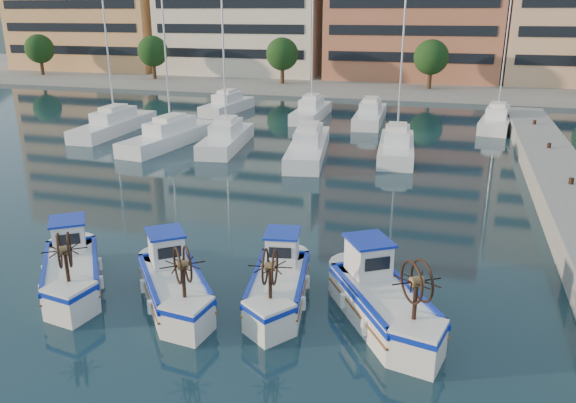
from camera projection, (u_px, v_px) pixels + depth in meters
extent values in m
plane|color=#1A3544|center=(206.00, 304.00, 18.51)|extent=(300.00, 300.00, 0.00)
cube|color=gray|center=(405.00, 78.00, 79.20)|extent=(180.00, 40.00, 0.60)
cylinder|color=#3F2B19|center=(42.00, 68.00, 80.19)|extent=(0.50, 0.50, 3.00)
sphere|color=#1C4317|center=(39.00, 49.00, 79.32)|extent=(4.00, 4.00, 4.00)
cylinder|color=#3F2B19|center=(154.00, 72.00, 75.28)|extent=(0.50, 0.50, 3.00)
sphere|color=#1C4317|center=(153.00, 51.00, 74.42)|extent=(4.00, 4.00, 4.00)
cylinder|color=#3F2B19|center=(282.00, 76.00, 70.38)|extent=(0.50, 0.50, 3.00)
sphere|color=#1C4317|center=(282.00, 54.00, 69.52)|extent=(4.00, 4.00, 4.00)
cylinder|color=#3F2B19|center=(429.00, 81.00, 65.48)|extent=(0.50, 0.50, 3.00)
sphere|color=#1C4317|center=(431.00, 57.00, 64.61)|extent=(4.00, 4.00, 4.00)
cube|color=white|center=(115.00, 126.00, 44.65)|extent=(2.56, 10.04, 1.00)
cylinder|color=silver|center=(108.00, 55.00, 42.88)|extent=(0.12, 0.12, 11.00)
cube|color=white|center=(171.00, 138.00, 40.54)|extent=(3.29, 10.16, 1.00)
cylinder|color=silver|center=(166.00, 60.00, 38.78)|extent=(0.12, 0.12, 11.00)
cube|color=white|center=(227.00, 140.00, 39.76)|extent=(3.38, 8.58, 1.00)
cylinder|color=silver|center=(224.00, 61.00, 38.00)|extent=(0.12, 0.12, 11.00)
cube|color=white|center=(309.00, 148.00, 37.48)|extent=(3.86, 10.50, 1.00)
cube|color=white|center=(396.00, 149.00, 37.33)|extent=(2.93, 8.36, 1.00)
cylinder|color=silver|center=(402.00, 64.00, 35.57)|extent=(0.12, 0.12, 11.00)
cube|color=white|center=(228.00, 107.00, 53.80)|extent=(2.72, 7.99, 1.00)
cube|color=white|center=(311.00, 113.00, 50.55)|extent=(2.48, 8.36, 1.00)
cylinder|color=silver|center=(312.00, 50.00, 48.79)|extent=(0.12, 0.12, 11.00)
cube|color=white|center=(370.00, 116.00, 48.90)|extent=(2.74, 9.30, 1.00)
cube|color=white|center=(496.00, 123.00, 46.09)|extent=(3.24, 7.52, 1.00)
cylinder|color=silver|center=(505.00, 54.00, 44.33)|extent=(0.12, 0.12, 11.00)
cube|color=white|center=(72.00, 275.00, 19.37)|extent=(3.79, 4.30, 1.01)
cube|color=#0D26AD|center=(71.00, 265.00, 19.25)|extent=(3.90, 4.43, 0.15)
cube|color=#1834BC|center=(71.00, 267.00, 19.27)|extent=(3.24, 3.75, 0.06)
cube|color=white|center=(69.00, 236.00, 20.08)|extent=(1.60, 1.64, 1.06)
cube|color=#0D26AD|center=(67.00, 220.00, 19.89)|extent=(1.80, 1.84, 0.08)
cylinder|color=#331E14|center=(67.00, 268.00, 17.48)|extent=(0.12, 0.12, 1.12)
cylinder|color=brown|center=(65.00, 250.00, 17.28)|extent=(0.41, 0.40, 0.27)
torus|color=#331E14|center=(59.00, 251.00, 17.24)|extent=(0.72, 0.95, 1.13)
torus|color=#331E14|center=(70.00, 250.00, 17.33)|extent=(0.72, 0.95, 1.13)
cube|color=white|center=(175.00, 290.00, 18.38)|extent=(3.83, 4.20, 1.00)
cube|color=#0D26AD|center=(174.00, 279.00, 18.26)|extent=(3.95, 4.33, 0.15)
cube|color=#1834BC|center=(174.00, 281.00, 18.28)|extent=(3.29, 3.65, 0.06)
cube|color=white|center=(166.00, 248.00, 19.06)|extent=(1.59, 1.62, 1.05)
cube|color=#0D26AD|center=(165.00, 232.00, 18.87)|extent=(1.79, 1.82, 0.08)
cylinder|color=#331E14|center=(184.00, 283.00, 16.53)|extent=(0.11, 0.11, 1.11)
cylinder|color=brown|center=(183.00, 265.00, 16.34)|extent=(0.40, 0.40, 0.27)
torus|color=#331E14|center=(178.00, 266.00, 16.29)|extent=(0.75, 0.91, 1.11)
torus|color=#331E14|center=(187.00, 264.00, 16.39)|extent=(0.75, 0.91, 1.11)
cube|color=white|center=(278.00, 289.00, 18.43)|extent=(2.31, 4.13, 0.98)
cube|color=#0D26AD|center=(278.00, 279.00, 18.31)|extent=(2.38, 4.26, 0.15)
cube|color=#1834BC|center=(278.00, 281.00, 18.33)|extent=(1.88, 3.68, 0.06)
cube|color=white|center=(283.00, 248.00, 19.16)|extent=(1.21, 1.36, 1.02)
cube|color=#0D26AD|center=(282.00, 233.00, 18.98)|extent=(1.37, 1.53, 0.07)
cylinder|color=#331E14|center=(270.00, 285.00, 16.53)|extent=(0.11, 0.11, 1.08)
cylinder|color=brown|center=(270.00, 267.00, 16.34)|extent=(0.34, 0.31, 0.26)
torus|color=#331E14|center=(265.00, 267.00, 16.36)|extent=(0.25, 1.08, 1.09)
torus|color=#331E14|center=(275.00, 267.00, 16.33)|extent=(0.25, 1.08, 1.09)
cube|color=white|center=(383.00, 307.00, 17.21)|extent=(3.90, 4.64, 1.08)
cube|color=#0D26AD|center=(384.00, 295.00, 17.08)|extent=(4.02, 4.78, 0.16)
cube|color=#1834BC|center=(384.00, 297.00, 17.10)|extent=(3.33, 4.06, 0.06)
cube|color=white|center=(368.00, 258.00, 17.98)|extent=(1.68, 1.74, 1.13)
cube|color=#0D26AD|center=(369.00, 240.00, 17.78)|extent=(1.89, 1.95, 0.08)
cylinder|color=#331E14|center=(415.00, 303.00, 15.16)|extent=(0.12, 0.12, 1.20)
cylinder|color=brown|center=(417.00, 282.00, 14.95)|extent=(0.43, 0.42, 0.29)
torus|color=#331E14|center=(411.00, 282.00, 14.91)|extent=(0.71, 1.05, 1.21)
torus|color=#331E14|center=(422.00, 281.00, 14.99)|extent=(0.71, 1.05, 1.21)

